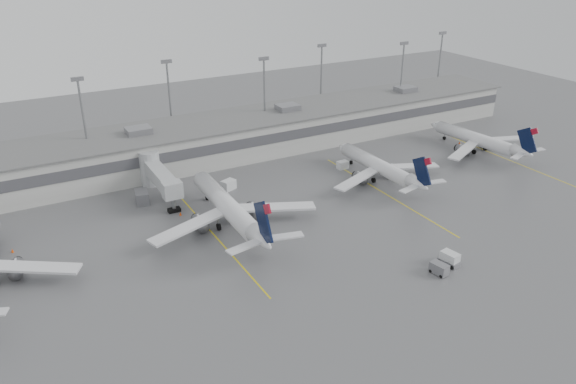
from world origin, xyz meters
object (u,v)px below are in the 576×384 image
jet_mid_right (381,167)px  jet_far_right (479,140)px  baggage_tug (450,260)px  jet_mid_left (229,208)px

jet_mid_right → jet_far_right: 29.79m
jet_far_right → baggage_tug: size_ratio=8.44×
jet_mid_right → jet_mid_left: bearing=-175.5°
jet_far_right → jet_mid_left: bearing=179.3°
jet_far_right → baggage_tug: bearing=-146.3°
jet_mid_left → jet_mid_right: jet_mid_left is taller
jet_far_right → baggage_tug: jet_far_right is taller
jet_mid_left → jet_far_right: jet_mid_left is taller
jet_mid_left → jet_far_right: bearing=6.4°
jet_mid_left → baggage_tug: (23.99, -27.43, -2.58)m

